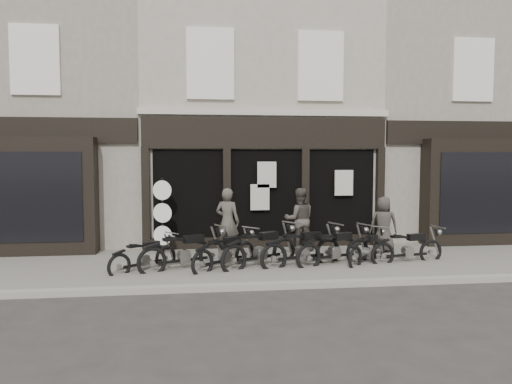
{
  "coord_description": "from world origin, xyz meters",
  "views": [
    {
      "loc": [
        -2.12,
        -11.44,
        2.79
      ],
      "look_at": [
        -0.47,
        1.6,
        1.84
      ],
      "focal_mm": 35.0,
      "sensor_mm": 36.0,
      "label": 1
    }
  ],
  "objects": [
    {
      "name": "kerb",
      "position": [
        0.0,
        -1.25,
        0.07
      ],
      "size": [
        30.0,
        0.25,
        0.13
      ],
      "primitive_type": "cube",
      "color": "gray",
      "rests_on": "ground_plane"
    },
    {
      "name": "motorcycle_5",
      "position": [
        1.36,
        0.45,
        0.42
      ],
      "size": [
        2.1,
        1.09,
        1.06
      ],
      "rotation": [
        0.0,
        0.0,
        0.37
      ],
      "color": "black",
      "rests_on": "ground"
    },
    {
      "name": "man_left",
      "position": [
        -1.21,
        1.88,
        1.03
      ],
      "size": [
        0.78,
        0.67,
        1.82
      ],
      "primitive_type": "imported",
      "rotation": [
        0.0,
        0.0,
        2.72
      ],
      "color": "#49433C",
      "rests_on": "pavement"
    },
    {
      "name": "ground_plane",
      "position": [
        0.0,
        0.0,
        0.0
      ],
      "size": [
        90.0,
        90.0,
        0.0
      ],
      "primitive_type": "plane",
      "color": "#2D2B28",
      "rests_on": "ground"
    },
    {
      "name": "advert_sign_post",
      "position": [
        -2.95,
        2.3,
        1.07
      ],
      "size": [
        0.52,
        0.34,
        2.19
      ],
      "rotation": [
        0.0,
        0.0,
        -0.32
      ],
      "color": "black",
      "rests_on": "ground"
    },
    {
      "name": "motorcycle_2",
      "position": [
        -1.36,
        0.37,
        0.4
      ],
      "size": [
        1.72,
        1.57,
        1.01
      ],
      "rotation": [
        0.0,
        0.0,
        0.72
      ],
      "color": "black",
      "rests_on": "ground"
    },
    {
      "name": "neighbour_left",
      "position": [
        -6.35,
        5.9,
        4.04
      ],
      "size": [
        5.6,
        6.73,
        8.34
      ],
      "color": "gray",
      "rests_on": "ground"
    },
    {
      "name": "motorcycle_4",
      "position": [
        0.54,
        0.42,
        0.44
      ],
      "size": [
        2.19,
        1.09,
        1.1
      ],
      "rotation": [
        0.0,
        0.0,
        0.35
      ],
      "color": "black",
      "rests_on": "ground"
    },
    {
      "name": "central_building",
      "position": [
        0.0,
        5.95,
        4.08
      ],
      "size": [
        7.3,
        6.22,
        8.34
      ],
      "color": "#ADA395",
      "rests_on": "ground"
    },
    {
      "name": "motorcycle_6",
      "position": [
        2.26,
        0.56,
        0.37
      ],
      "size": [
        1.53,
        1.51,
        0.93
      ],
      "rotation": [
        0.0,
        0.0,
        0.78
      ],
      "color": "black",
      "rests_on": "ground"
    },
    {
      "name": "motorcycle_1",
      "position": [
        -2.34,
        0.39,
        0.43
      ],
      "size": [
        2.12,
        1.23,
        1.09
      ],
      "rotation": [
        0.0,
        0.0,
        0.43
      ],
      "color": "black",
      "rests_on": "ground"
    },
    {
      "name": "motorcycle_0",
      "position": [
        -3.28,
        0.4,
        0.36
      ],
      "size": [
        1.58,
        1.4,
        0.91
      ],
      "rotation": [
        0.0,
        0.0,
        0.7
      ],
      "color": "black",
      "rests_on": "ground"
    },
    {
      "name": "motorcycle_3",
      "position": [
        -0.49,
        0.47,
        0.44
      ],
      "size": [
        2.08,
        1.49,
        1.12
      ],
      "rotation": [
        0.0,
        0.0,
        0.56
      ],
      "color": "black",
      "rests_on": "ground"
    },
    {
      "name": "motorcycle_7",
      "position": [
        3.28,
        0.46,
        0.39
      ],
      "size": [
        2.05,
        0.66,
        0.99
      ],
      "rotation": [
        0.0,
        0.0,
        0.17
      ],
      "color": "black",
      "rests_on": "ground"
    },
    {
      "name": "neighbour_right",
      "position": [
        6.35,
        5.9,
        4.04
      ],
      "size": [
        5.6,
        6.73,
        8.34
      ],
      "color": "gray",
      "rests_on": "ground"
    },
    {
      "name": "man_centre",
      "position": [
        0.85,
        2.24,
        1.01
      ],
      "size": [
        0.89,
        0.71,
        1.77
      ],
      "primitive_type": "imported",
      "rotation": [
        0.0,
        0.0,
        3.1
      ],
      "color": "#473F39",
      "rests_on": "pavement"
    },
    {
      "name": "man_right",
      "position": [
        3.13,
        1.75,
        0.9
      ],
      "size": [
        0.85,
        0.65,
        1.56
      ],
      "primitive_type": "imported",
      "rotation": [
        0.0,
        0.0,
        2.92
      ],
      "color": "#3A3530",
      "rests_on": "pavement"
    },
    {
      "name": "pavement",
      "position": [
        0.0,
        0.9,
        0.06
      ],
      "size": [
        30.0,
        4.2,
        0.12
      ],
      "primitive_type": "cube",
      "color": "slate",
      "rests_on": "ground_plane"
    }
  ]
}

